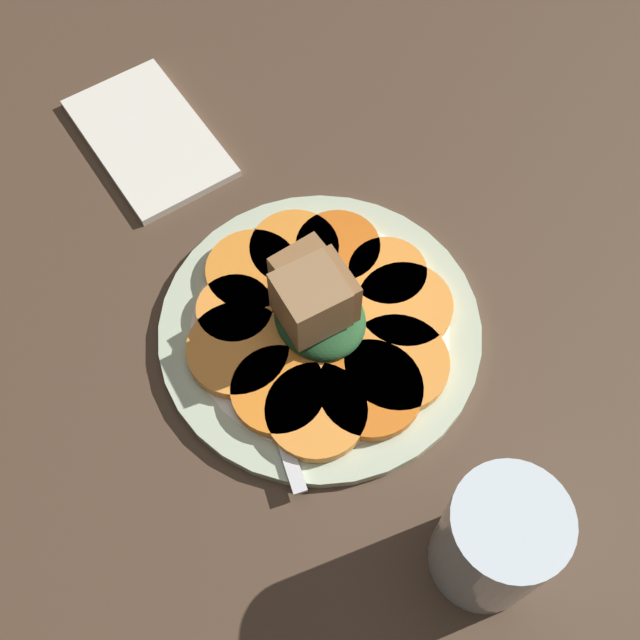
{
  "coord_description": "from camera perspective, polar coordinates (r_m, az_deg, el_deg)",
  "views": [
    {
      "loc": [
        25.29,
        -16.88,
        61.28
      ],
      "look_at": [
        0.0,
        0.0,
        4.1
      ],
      "focal_mm": 45.0,
      "sensor_mm": 36.0,
      "label": 1
    }
  ],
  "objects": [
    {
      "name": "table_slab",
      "position": [
        0.68,
        0.0,
        -1.24
      ],
      "size": [
        120.0,
        120.0,
        2.0
      ],
      "primitive_type": "cube",
      "color": "#4C3828",
      "rests_on": "ground"
    },
    {
      "name": "plate",
      "position": [
        0.66,
        0.0,
        -0.64
      ],
      "size": [
        26.58,
        26.58,
        1.05
      ],
      "color": "beige",
      "rests_on": "table_slab"
    },
    {
      "name": "carrot_slice_0",
      "position": [
        0.64,
        5.46,
        -3.1
      ],
      "size": [
        8.37,
        8.37,
        1.04
      ],
      "primitive_type": "cylinder",
      "color": "orange",
      "rests_on": "plate"
    },
    {
      "name": "carrot_slice_1",
      "position": [
        0.66,
        6.05,
        1.0
      ],
      "size": [
        7.91,
        7.91,
        1.04
      ],
      "primitive_type": "cylinder",
      "color": "#F99438",
      "rests_on": "plate"
    },
    {
      "name": "carrot_slice_2",
      "position": [
        0.68,
        4.81,
        3.37
      ],
      "size": [
        6.61,
        6.61,
        1.04
      ],
      "primitive_type": "cylinder",
      "color": "orange",
      "rests_on": "plate"
    },
    {
      "name": "carrot_slice_3",
      "position": [
        0.69,
        1.28,
        5.15
      ],
      "size": [
        7.25,
        7.25,
        1.04
      ],
      "primitive_type": "cylinder",
      "color": "orange",
      "rests_on": "plate"
    },
    {
      "name": "carrot_slice_4",
      "position": [
        0.69,
        -1.84,
        5.04
      ],
      "size": [
        7.65,
        7.65,
        1.04
      ],
      "primitive_type": "cylinder",
      "color": "orange",
      "rests_on": "plate"
    },
    {
      "name": "carrot_slice_5",
      "position": [
        0.68,
        -4.82,
        3.47
      ],
      "size": [
        7.88,
        7.88,
        1.04
      ],
      "primitive_type": "cylinder",
      "color": "orange",
      "rests_on": "plate"
    },
    {
      "name": "carrot_slice_6",
      "position": [
        0.66,
        -6.08,
        0.7
      ],
      "size": [
        6.31,
        6.31,
        1.04
      ],
      "primitive_type": "cylinder",
      "color": "orange",
      "rests_on": "plate"
    },
    {
      "name": "carrot_slice_7",
      "position": [
        0.64,
        -5.85,
        -2.1
      ],
      "size": [
        8.26,
        8.26,
        1.04
      ],
      "primitive_type": "cylinder",
      "color": "#F9963A",
      "rests_on": "plate"
    },
    {
      "name": "carrot_slice_8",
      "position": [
        0.63,
        -2.97,
        -5.05
      ],
      "size": [
        7.48,
        7.48,
        1.04
      ],
      "primitive_type": "cylinder",
      "color": "orange",
      "rests_on": "plate"
    },
    {
      "name": "carrot_slice_9",
      "position": [
        0.62,
        -0.27,
        -6.53
      ],
      "size": [
        7.94,
        7.94,
        1.04
      ],
      "primitive_type": "cylinder",
      "color": "orange",
      "rests_on": "plate"
    },
    {
      "name": "carrot_slice_10",
      "position": [
        0.63,
        3.57,
        -4.95
      ],
      "size": [
        8.26,
        8.26,
        1.04
      ],
      "primitive_type": "cylinder",
      "color": "orange",
      "rests_on": "plate"
    },
    {
      "name": "center_pile",
      "position": [
        0.62,
        -0.32,
        1.3
      ],
      "size": [
        8.0,
        7.15,
        7.46
      ],
      "color": "#235128",
      "rests_on": "plate"
    },
    {
      "name": "fork",
      "position": [
        0.64,
        -4.26,
        -3.53
      ],
      "size": [
        19.7,
        6.92,
        0.4
      ],
      "rotation": [
        0.0,
        0.0,
        -0.27
      ],
      "color": "silver",
      "rests_on": "plate"
    },
    {
      "name": "water_glass",
      "position": [
        0.56,
        12.39,
        -15.1
      ],
      "size": [
        7.67,
        7.67,
        11.33
      ],
      "color": "silver",
      "rests_on": "table_slab"
    },
    {
      "name": "napkin",
      "position": [
        0.79,
        -12.07,
        12.56
      ],
      "size": [
        17.0,
        10.2,
        0.8
      ],
      "color": "silver",
      "rests_on": "table_slab"
    }
  ]
}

